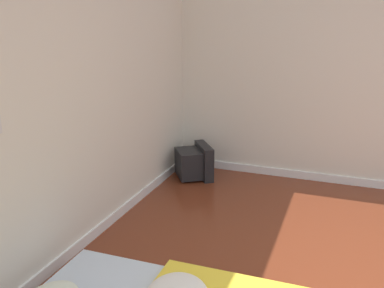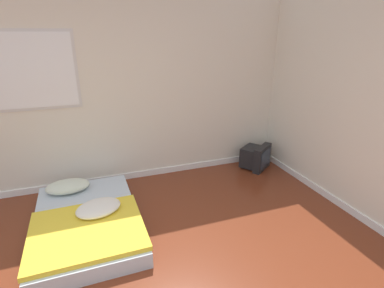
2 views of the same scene
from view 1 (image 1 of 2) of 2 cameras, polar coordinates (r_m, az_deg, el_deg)
name	(u,v)px [view 1 (image 1 of 2)]	position (r m, az deg, el deg)	size (l,w,h in m)	color
wall_back	(18,100)	(2.89, -22.23, 5.40)	(7.75, 0.08, 2.60)	silver
crt_tv	(195,162)	(4.92, 0.40, -2.46)	(0.54, 0.53, 0.39)	black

